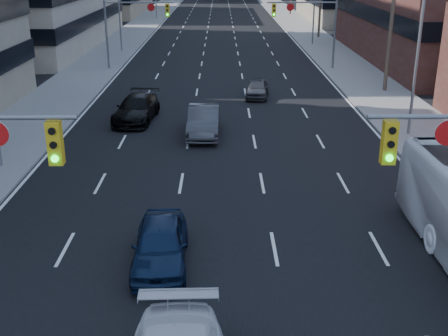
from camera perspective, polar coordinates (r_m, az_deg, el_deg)
road_surface at (r=135.41m, az=-0.38°, el=16.61°), size 18.00×300.00×0.02m
sidewalk_left at (r=135.89m, az=-5.44°, el=16.57°), size 5.00×300.00×0.15m
sidewalk_right at (r=135.90m, az=4.69°, el=16.59°), size 5.00×300.00×0.15m
signal_far_left at (r=50.92m, az=-9.31°, el=14.58°), size 6.09×0.33×6.00m
signal_far_right at (r=50.93m, az=8.63°, el=14.62°), size 6.09×0.33×6.00m
utility_pole_block at (r=43.03m, az=16.74°, el=14.93°), size 2.20×0.28×11.00m
streetlight_left_mid at (r=61.12m, az=-10.50°, el=16.18°), size 2.03×0.22×9.00m
streetlight_right_near at (r=32.12m, az=18.90°, el=11.73°), size 2.03×0.22×9.00m
sedan_blue at (r=18.39m, az=-6.49°, el=-7.70°), size 1.88×4.35×1.46m
sedan_grey_center at (r=31.57m, az=-2.08°, el=4.78°), size 1.79×4.94×1.62m
sedan_black_far at (r=34.80m, az=-8.89°, el=5.98°), size 2.65×5.49×1.54m
sedan_grey_right at (r=40.56m, az=3.39°, el=8.09°), size 1.96×3.95×1.30m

